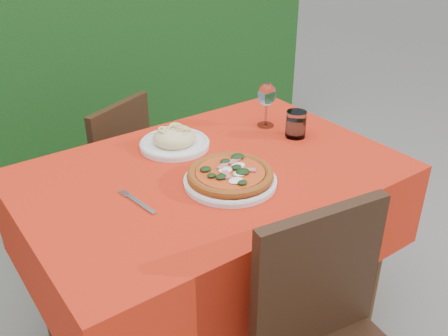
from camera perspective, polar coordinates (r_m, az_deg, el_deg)
ground at (r=2.16m, az=-1.27°, el=-17.78°), size 60.00×60.00×0.00m
hedge at (r=2.97m, az=-19.36°, el=14.55°), size 3.20×0.55×1.78m
dining_table at (r=1.77m, az=-1.47°, el=-4.41°), size 1.26×0.86×0.75m
chair_far at (r=2.36m, az=-12.89°, el=-0.16°), size 0.47×0.47×0.80m
pizza_plate at (r=1.60m, az=0.72°, el=-0.98°), size 0.30×0.30×0.06m
pasta_plate at (r=1.85m, az=-5.68°, el=3.17°), size 0.26×0.26×0.07m
water_glass at (r=1.93m, az=8.21°, el=4.84°), size 0.08×0.08×0.10m
wine_glass at (r=1.98m, az=4.90°, el=8.17°), size 0.07×0.07×0.18m
fork at (r=1.52m, az=-9.49°, el=-4.08°), size 0.05×0.19×0.01m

